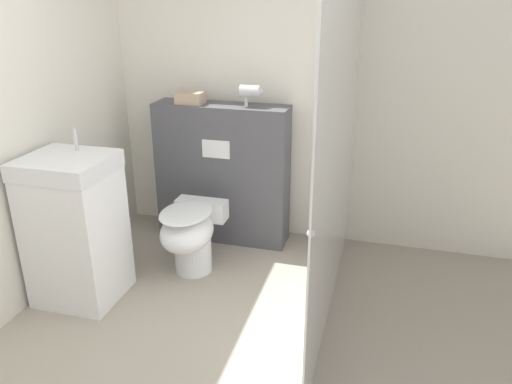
{
  "coord_description": "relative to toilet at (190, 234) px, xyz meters",
  "views": [
    {
      "loc": [
        0.88,
        -1.47,
        1.93
      ],
      "look_at": [
        0.09,
        1.39,
        0.73
      ],
      "focal_mm": 35.0,
      "sensor_mm": 36.0,
      "label": 1
    }
  ],
  "objects": [
    {
      "name": "folded_towel",
      "position": [
        -0.19,
        0.58,
        0.86
      ],
      "size": [
        0.2,
        0.16,
        0.09
      ],
      "color": "tan",
      "rests_on": "partition_panel"
    },
    {
      "name": "toilet",
      "position": [
        0.0,
        0.0,
        0.0
      ],
      "size": [
        0.38,
        0.6,
        0.51
      ],
      "color": "white",
      "rests_on": "ground_plane"
    },
    {
      "name": "sink_vanity",
      "position": [
        -0.59,
        -0.47,
        0.18
      ],
      "size": [
        0.53,
        0.49,
        1.13
      ],
      "color": "white",
      "rests_on": "ground_plane"
    },
    {
      "name": "partition_panel",
      "position": [
        0.04,
        0.61,
        0.25
      ],
      "size": [
        1.06,
        0.28,
        1.12
      ],
      "color": "#4C4C51",
      "rests_on": "ground_plane"
    },
    {
      "name": "shower_glass",
      "position": [
        1.04,
        -0.17,
        0.74
      ],
      "size": [
        0.04,
        1.99,
        2.09
      ],
      "color": "silver",
      "rests_on": "ground_plane"
    },
    {
      "name": "hair_drier",
      "position": [
        0.29,
        0.59,
        0.92
      ],
      "size": [
        0.18,
        0.09,
        0.16
      ],
      "color": "#B7B7BC",
      "rests_on": "partition_panel"
    },
    {
      "name": "wall_back",
      "position": [
        0.43,
        0.85,
        0.94
      ],
      "size": [
        8.0,
        0.06,
        2.5
      ],
      "color": "silver",
      "rests_on": "ground_plane"
    }
  ]
}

